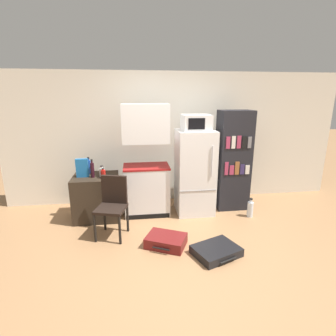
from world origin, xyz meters
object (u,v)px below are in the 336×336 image
refrigerator (195,172)px  microwave (196,122)px  kitchen_hutch (146,165)px  bottle_wine_dark (92,170)px  suitcase_small_flat (216,251)px  side_table (97,197)px  bottle_ketchup_red (103,174)px  suitcase_large_flat (166,241)px  bookshelf (233,161)px  bottle_milk_white (102,172)px  chair (113,201)px  water_bottle_front (250,209)px  cereal_box (82,168)px  bottle_blue_soda (89,166)px

refrigerator → microwave: bearing=-105.1°
kitchen_hutch → bottle_wine_dark: bearing=-171.7°
suitcase_small_flat → bottle_wine_dark: bearing=121.1°
side_table → kitchen_hutch: bearing=4.2°
kitchen_hutch → bottle_ketchup_red: 0.73m
suitcase_large_flat → microwave: bearing=84.8°
side_table → suitcase_large_flat: bearing=-45.1°
bottle_ketchup_red → microwave: bearing=5.6°
side_table → bookshelf: bearing=2.7°
side_table → bottle_milk_white: bottle_milk_white is taller
bottle_wine_dark → chair: 0.72m
side_table → chair: size_ratio=0.83×
side_table → suitcase_small_flat: bearing=-39.0°
bookshelf → chair: (-2.09, -0.72, -0.36)m
bottle_ketchup_red → suitcase_small_flat: bottle_ketchup_red is taller
bottle_ketchup_red → suitcase_small_flat: size_ratio=0.24×
kitchen_hutch → bottle_milk_white: 0.74m
bottle_ketchup_red → bottle_milk_white: size_ratio=0.91×
bookshelf → suitcase_small_flat: bearing=-116.8°
refrigerator → bottle_milk_white: refrigerator is taller
side_table → water_bottle_front: 2.62m
side_table → bottle_ketchup_red: bottle_ketchup_red is taller
chair → bottle_milk_white: bearing=125.2°
refrigerator → bookshelf: bearing=7.6°
cereal_box → bottle_wine_dark: bearing=-14.5°
bottle_ketchup_red → water_bottle_front: size_ratio=0.50×
bottle_wine_dark → kitchen_hutch: bearing=8.3°
bottle_wine_dark → cereal_box: 0.17m
bottle_blue_soda → suitcase_large_flat: bottle_blue_soda is taller
kitchen_hutch → microwave: 1.10m
bottle_ketchup_red → bottle_milk_white: bearing=107.1°
bookshelf → water_bottle_front: (0.18, -0.45, -0.74)m
bookshelf → bottle_ketchup_red: bearing=-173.7°
bookshelf → microwave: bearing=-172.3°
bottle_milk_white → bottle_ketchup_red: bearing=-72.9°
bookshelf → cereal_box: 2.59m
bookshelf → bottle_ketchup_red: bookshelf is taller
kitchen_hutch → chair: kitchen_hutch is taller
microwave → bottle_blue_soda: size_ratio=1.65×
cereal_box → chair: size_ratio=0.34×
kitchen_hutch → bottle_wine_dark: (-0.87, -0.13, -0.01)m
kitchen_hutch → cereal_box: size_ratio=6.28×
bottle_milk_white → kitchen_hutch: bearing=8.4°
cereal_box → bottle_ketchup_red: bearing=-18.3°
cereal_box → suitcase_large_flat: size_ratio=0.47×
bottle_wine_dark → chair: size_ratio=0.34×
kitchen_hutch → chair: 0.92m
refrigerator → suitcase_small_flat: (-0.02, -1.37, -0.67)m
bottle_milk_white → suitcase_small_flat: bottle_milk_white is taller
bookshelf → water_bottle_front: bearing=-68.0°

